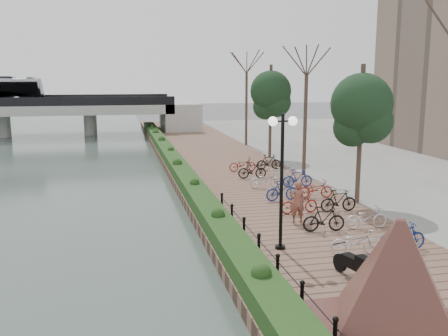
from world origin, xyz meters
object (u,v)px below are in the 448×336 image
object	(u,v)px
granite_monument	(397,276)
lamppost	(282,152)
motorcycle	(353,264)
pedestrian	(297,202)

from	to	relation	value
granite_monument	lamppost	size ratio (longest dim) A/B	0.99
motorcycle	pedestrian	distance (m)	5.85
lamppost	pedestrian	world-z (taller)	lamppost
granite_monument	motorcycle	xyz separation A→B (m)	(0.49, 3.10, -0.91)
granite_monument	pedestrian	bearing A→B (deg)	84.31
lamppost	pedestrian	bearing A→B (deg)	59.64
granite_monument	pedestrian	distance (m)	8.99
granite_monument	lamppost	world-z (taller)	lamppost
granite_monument	lamppost	xyz separation A→B (m)	(-0.77, 6.09, 2.02)
lamppost	motorcycle	xyz separation A→B (m)	(1.26, -2.99, -2.93)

